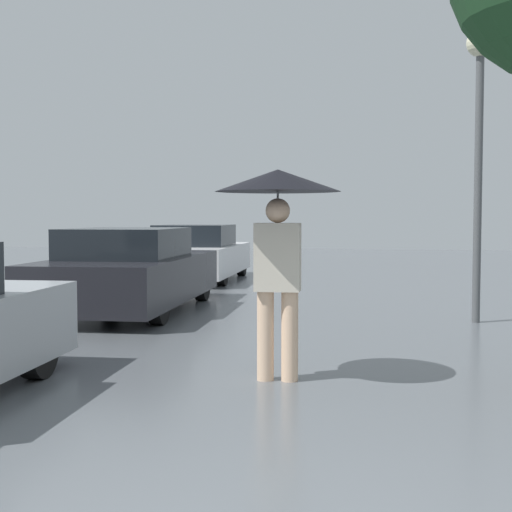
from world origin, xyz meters
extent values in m
cylinder|color=beige|center=(-0.48, 4.00, 0.41)|extent=(0.15, 0.15, 0.82)
cylinder|color=beige|center=(-0.26, 4.00, 0.41)|extent=(0.15, 0.15, 0.82)
cube|color=beige|center=(-0.37, 4.00, 1.13)|extent=(0.41, 0.24, 0.61)
sphere|color=beige|center=(-0.37, 4.00, 1.55)|extent=(0.22, 0.22, 0.22)
cylinder|color=#515456|center=(-0.37, 4.00, 1.39)|extent=(0.02, 0.02, 0.65)
cone|color=black|center=(-0.37, 4.00, 1.82)|extent=(1.13, 1.13, 0.20)
cylinder|color=black|center=(-2.56, 3.77, 0.28)|extent=(0.18, 0.56, 0.56)
cube|color=black|center=(-3.20, 8.50, 0.51)|extent=(1.89, 4.56, 0.68)
cube|color=black|center=(-3.20, 8.27, 1.08)|extent=(1.60, 2.05, 0.46)
cylinder|color=black|center=(-4.05, 9.91, 0.30)|extent=(0.18, 0.61, 0.61)
cylinder|color=black|center=(-2.35, 9.91, 0.30)|extent=(0.18, 0.61, 0.61)
cylinder|color=black|center=(-4.05, 7.09, 0.30)|extent=(0.18, 0.61, 0.61)
cylinder|color=black|center=(-2.35, 7.09, 0.30)|extent=(0.18, 0.61, 0.61)
cube|color=silver|center=(-3.32, 13.90, 0.49)|extent=(1.85, 4.30, 0.65)
cube|color=black|center=(-3.32, 13.68, 1.05)|extent=(1.58, 1.94, 0.48)
cylinder|color=black|center=(-4.16, 15.23, 0.29)|extent=(0.18, 0.59, 0.59)
cylinder|color=black|center=(-2.49, 15.23, 0.29)|extent=(0.18, 0.59, 0.59)
cylinder|color=black|center=(-4.16, 12.56, 0.29)|extent=(0.18, 0.59, 0.59)
cylinder|color=black|center=(-2.49, 12.56, 0.29)|extent=(0.18, 0.59, 0.59)
cylinder|color=#515456|center=(2.02, 7.90, 1.88)|extent=(0.11, 0.11, 3.76)
sphere|color=beige|center=(2.02, 7.90, 3.88)|extent=(0.39, 0.39, 0.39)
camera|label=1|loc=(0.32, -2.38, 1.50)|focal=50.00mm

